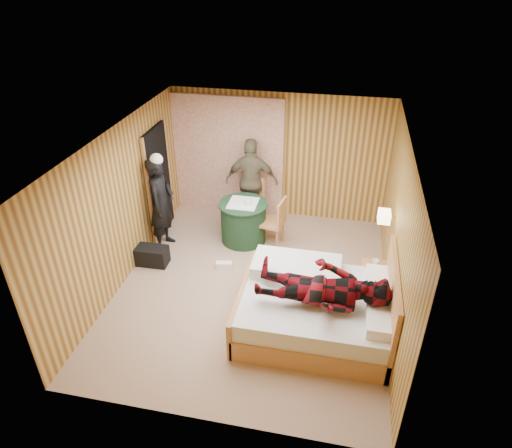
% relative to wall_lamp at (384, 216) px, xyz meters
% --- Properties ---
extents(floor, '(4.20, 5.00, 0.01)m').
position_rel_wall_lamp_xyz_m(floor, '(-1.92, -0.45, -1.30)').
color(floor, tan).
rests_on(floor, ground).
extents(ceiling, '(4.20, 5.00, 0.01)m').
position_rel_wall_lamp_xyz_m(ceiling, '(-1.92, -0.45, 1.20)').
color(ceiling, white).
rests_on(ceiling, wall_back).
extents(wall_back, '(4.20, 0.02, 2.50)m').
position_rel_wall_lamp_xyz_m(wall_back, '(-1.92, 2.05, -0.05)').
color(wall_back, tan).
rests_on(wall_back, floor).
extents(wall_left, '(0.02, 5.00, 2.50)m').
position_rel_wall_lamp_xyz_m(wall_left, '(-4.02, -0.45, -0.05)').
color(wall_left, tan).
rests_on(wall_left, floor).
extents(wall_right, '(0.02, 5.00, 2.50)m').
position_rel_wall_lamp_xyz_m(wall_right, '(0.18, -0.45, -0.05)').
color(wall_right, tan).
rests_on(wall_right, floor).
extents(curtain, '(2.20, 0.08, 2.40)m').
position_rel_wall_lamp_xyz_m(curtain, '(-2.92, 1.98, -0.10)').
color(curtain, beige).
rests_on(curtain, floor).
extents(doorway, '(0.06, 0.90, 2.05)m').
position_rel_wall_lamp_xyz_m(doorway, '(-3.98, 0.95, -0.28)').
color(doorway, black).
rests_on(doorway, floor).
extents(wall_lamp, '(0.26, 0.24, 0.16)m').
position_rel_wall_lamp_xyz_m(wall_lamp, '(0.00, 0.00, 0.00)').
color(wall_lamp, gold).
rests_on(wall_lamp, wall_right).
extents(bed, '(2.18, 1.72, 1.18)m').
position_rel_wall_lamp_xyz_m(bed, '(-0.81, -1.14, -0.96)').
color(bed, '#E4935D').
rests_on(bed, floor).
extents(nightstand, '(0.43, 0.58, 0.56)m').
position_rel_wall_lamp_xyz_m(nightstand, '(-0.04, -0.35, -1.01)').
color(nightstand, '#E4935D').
rests_on(nightstand, floor).
extents(round_table, '(0.89, 0.89, 0.79)m').
position_rel_wall_lamp_xyz_m(round_table, '(-2.38, 0.90, -0.90)').
color(round_table, '#1E4227').
rests_on(round_table, floor).
extents(chair_far, '(0.51, 0.51, 0.93)m').
position_rel_wall_lamp_xyz_m(chair_far, '(-2.36, 1.60, -0.76)').
color(chair_far, '#E4935D').
rests_on(chair_far, floor).
extents(chair_near, '(0.50, 0.50, 0.95)m').
position_rel_wall_lamp_xyz_m(chair_near, '(-1.76, 0.84, -0.75)').
color(chair_near, '#E4935D').
rests_on(chair_near, floor).
extents(duffel_bag, '(0.59, 0.32, 0.33)m').
position_rel_wall_lamp_xyz_m(duffel_bag, '(-3.77, -0.17, -1.14)').
color(duffel_bag, black).
rests_on(duffel_bag, floor).
extents(sneaker_left, '(0.30, 0.13, 0.13)m').
position_rel_wall_lamp_xyz_m(sneaker_left, '(-2.15, 0.85, -1.23)').
color(sneaker_left, white).
rests_on(sneaker_left, floor).
extents(sneaker_right, '(0.28, 0.15, 0.12)m').
position_rel_wall_lamp_xyz_m(sneaker_right, '(-2.50, -0.05, -1.24)').
color(sneaker_right, white).
rests_on(sneaker_right, floor).
extents(woman_standing, '(0.42, 0.63, 1.74)m').
position_rel_wall_lamp_xyz_m(woman_standing, '(-3.74, 0.43, -0.43)').
color(woman_standing, black).
rests_on(woman_standing, floor).
extents(man_at_table, '(1.05, 0.51, 1.72)m').
position_rel_wall_lamp_xyz_m(man_at_table, '(-2.38, 1.65, -0.44)').
color(man_at_table, brown).
rests_on(man_at_table, floor).
extents(man_on_bed, '(0.86, 0.67, 1.77)m').
position_rel_wall_lamp_xyz_m(man_on_bed, '(-0.77, -1.37, -0.28)').
color(man_on_bed, maroon).
rests_on(man_on_bed, bed).
extents(book_lower, '(0.26, 0.28, 0.02)m').
position_rel_wall_lamp_xyz_m(book_lower, '(-0.04, -0.40, -0.73)').
color(book_lower, white).
rests_on(book_lower, nightstand).
extents(book_upper, '(0.18, 0.24, 0.02)m').
position_rel_wall_lamp_xyz_m(book_upper, '(-0.04, -0.40, -0.71)').
color(book_upper, white).
rests_on(book_upper, nightstand).
extents(cup_nightstand, '(0.13, 0.13, 0.09)m').
position_rel_wall_lamp_xyz_m(cup_nightstand, '(-0.04, -0.22, -0.70)').
color(cup_nightstand, white).
rests_on(cup_nightstand, nightstand).
extents(cup_table, '(0.15, 0.15, 0.10)m').
position_rel_wall_lamp_xyz_m(cup_table, '(-2.28, 0.85, -0.46)').
color(cup_table, white).
rests_on(cup_table, round_table).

